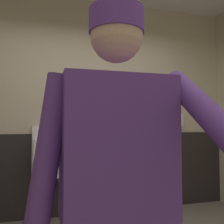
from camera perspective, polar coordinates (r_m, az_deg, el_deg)
wall_back at (r=3.40m, az=-5.87°, el=1.64°), size 4.70×0.12×2.86m
wainscot_band_back at (r=3.38m, az=-5.72°, el=-13.81°), size 4.10×0.03×1.05m
urinal_left at (r=3.14m, az=-14.33°, el=-9.90°), size 0.40×0.34×1.24m
urinal_middle at (r=3.25m, az=-0.80°, el=-9.74°), size 0.40×0.34×1.24m
privacy_divider_panel at (r=3.09m, az=-7.24°, el=-6.86°), size 0.04×0.40×0.90m
person at (r=0.98m, az=1.24°, el=-16.04°), size 0.64×0.60×1.62m
soap_dispenser at (r=3.77m, az=15.08°, el=-1.81°), size 0.10×0.07×0.18m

